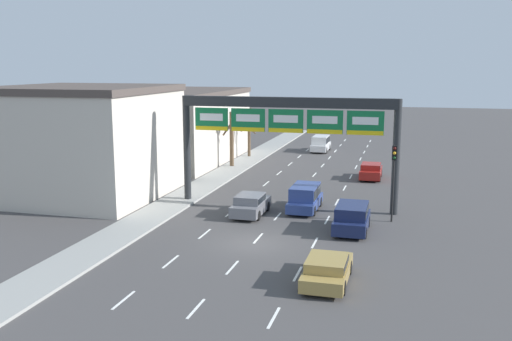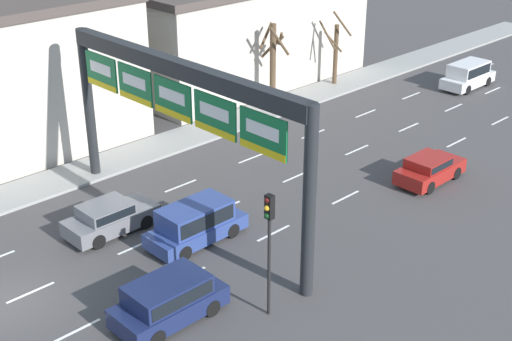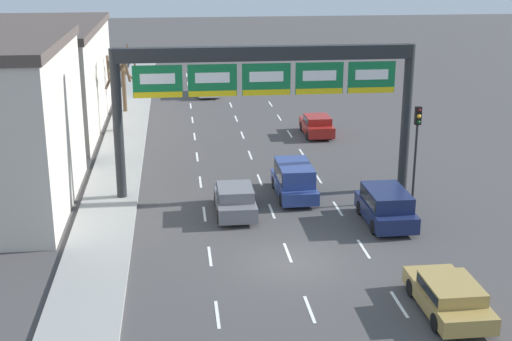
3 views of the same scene
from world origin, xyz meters
The scene contains 14 objects.
ground_plane centered at (0.00, 0.00, 0.00)m, with size 220.00×220.00×0.00m, color #474444.
sidewalk_left centered at (-8.00, 0.00, 0.07)m, with size 2.80×110.00×0.15m.
lane_dashes centered at (0.00, 13.50, 0.01)m, with size 6.72×67.00×0.01m.
sign_gantry centered at (0.00, 8.60, 6.02)m, with size 15.30×0.70×7.71m.
building_far centered at (-15.93, 25.10, 3.67)m, with size 12.51×18.06×7.33m.
suv_blue centered at (1.45, 8.09, 0.98)m, with size 1.88×4.49×1.77m.
car_grey centered at (-1.82, 5.86, 0.77)m, with size 1.85×4.14×1.44m.
car_red centered at (5.09, 20.42, 0.74)m, with size 1.81×4.01×1.39m.
suv_white centered at (-1.64, 35.30, 1.00)m, with size 1.84×4.47×1.80m.
car_gold centered at (4.82, -4.79, 0.69)m, with size 1.96×4.34×1.26m.
suv_navy centered at (5.08, 3.83, 0.92)m, with size 1.98×4.18×1.66m.
traffic_light_near_gantry centered at (7.33, 6.66, 3.49)m, with size 0.30×0.35×4.91m.
tree_bare_closest centered at (-8.39, 28.85, 2.63)m, with size 2.01×1.54×5.32m.
tree_bare_second centered at (-8.44, 22.78, 3.16)m, with size 1.80×1.77×5.32m.
Camera 3 is at (-4.50, -26.42, 12.32)m, focal length 50.00 mm.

